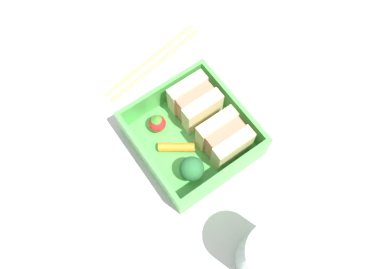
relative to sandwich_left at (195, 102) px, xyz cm
name	(u,v)px	position (x,y,z in cm)	size (l,w,h in cm)	color
ground_plane	(192,144)	(3.31, -2.85, -4.76)	(120.00, 120.00, 2.00)	beige
bento_tray	(192,140)	(3.31, -2.85, -3.16)	(15.04, 14.49, 1.20)	#4FB34B
bento_rim	(192,133)	(3.31, -2.85, -0.42)	(15.04, 14.49, 4.28)	#4FB34B
sandwich_left	(195,102)	(0.00, 0.00, 0.00)	(5.22, 5.71, 5.13)	beige
sandwich_center_left	(224,139)	(6.62, 0.00, 0.00)	(5.22, 5.71, 5.13)	#E2C387
strawberry_far_left	(157,123)	(-0.94, -5.74, -1.21)	(2.46, 2.46, 3.06)	red
carrot_stick_far_left	(175,145)	(2.97, -5.46, -1.93)	(1.27, 1.27, 4.91)	orange
broccoli_floret	(192,169)	(7.47, -5.86, -0.26)	(3.22, 3.22, 4.02)	#97C96E
chopstick_pair	(153,61)	(-11.04, -0.02, -3.41)	(4.97, 18.14, 0.70)	tan
drinking_glass	(268,257)	(21.31, -5.14, 1.13)	(6.49, 6.49, 9.78)	silver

